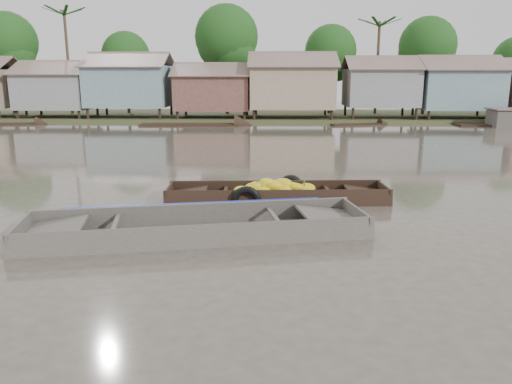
{
  "coord_description": "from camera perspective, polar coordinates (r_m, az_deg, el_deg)",
  "views": [
    {
      "loc": [
        0.87,
        -11.16,
        3.65
      ],
      "look_at": [
        0.51,
        0.86,
        0.8
      ],
      "focal_mm": 35.0,
      "sensor_mm": 36.0,
      "label": 1
    }
  ],
  "objects": [
    {
      "name": "banana_boat",
      "position": [
        14.71,
        2.03,
        -0.2
      ],
      "size": [
        6.55,
        1.91,
        0.9
      ],
      "rotation": [
        0.0,
        0.0,
        0.06
      ],
      "color": "black",
      "rests_on": "ground"
    },
    {
      "name": "riverbank",
      "position": [
        43.09,
        4.73,
        12.52
      ],
      "size": [
        120.0,
        12.47,
        10.22
      ],
      "color": "#384723",
      "rests_on": "ground"
    },
    {
      "name": "ground",
      "position": [
        11.78,
        -2.59,
        -4.73
      ],
      "size": [
        120.0,
        120.0,
        0.0
      ],
      "primitive_type": "plane",
      "color": "#484037",
      "rests_on": "ground"
    },
    {
      "name": "distant_boats",
      "position": [
        37.64,
        20.59,
        7.25
      ],
      "size": [
        46.78,
        14.17,
        1.38
      ],
      "color": "black",
      "rests_on": "ground"
    },
    {
      "name": "viewer_boat",
      "position": [
        11.77,
        -6.67,
        -4.47
      ],
      "size": [
        8.16,
        3.57,
        0.64
      ],
      "rotation": [
        0.0,
        0.0,
        0.2
      ],
      "color": "#3F3B36",
      "rests_on": "ground"
    }
  ]
}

